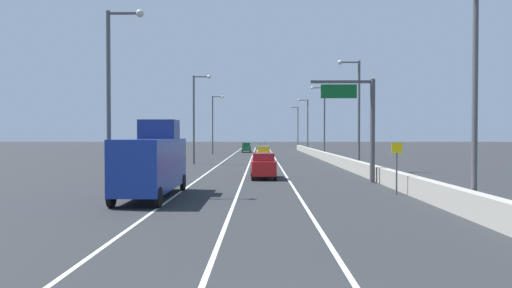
{
  "coord_description": "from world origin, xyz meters",
  "views": [
    {
      "loc": [
        -0.67,
        -7.0,
        3.45
      ],
      "look_at": [
        -1.16,
        44.43,
        2.43
      ],
      "focal_mm": 32.38,
      "sensor_mm": 36.0,
      "label": 1
    }
  ],
  "objects_px": {
    "lamp_post_right_fourth": "(306,122)",
    "lamp_post_right_fifth": "(297,125)",
    "box_truck": "(152,162)",
    "car_green_2": "(246,147)",
    "lamp_post_right_near": "(469,75)",
    "car_silver_0": "(261,147)",
    "car_red_1": "(263,166)",
    "car_yellow_3": "(263,154)",
    "lamp_post_right_third": "(323,117)",
    "overhead_sign_gantry": "(362,117)",
    "speed_advisory_sign": "(397,164)",
    "lamp_post_right_second": "(356,108)",
    "lamp_post_left_near": "(113,90)",
    "lamp_post_left_far": "(214,121)",
    "lamp_post_left_mid": "(196,113)"
  },
  "relations": [
    {
      "from": "lamp_post_right_third",
      "to": "car_silver_0",
      "type": "height_order",
      "value": "lamp_post_right_third"
    },
    {
      "from": "lamp_post_right_fourth",
      "to": "car_yellow_3",
      "type": "distance_m",
      "value": 31.52
    },
    {
      "from": "speed_advisory_sign",
      "to": "lamp_post_right_fourth",
      "type": "bearing_deg",
      "value": 88.91
    },
    {
      "from": "lamp_post_right_third",
      "to": "speed_advisory_sign",
      "type": "bearing_deg",
      "value": -91.72
    },
    {
      "from": "lamp_post_right_near",
      "to": "lamp_post_right_third",
      "type": "bearing_deg",
      "value": 89.91
    },
    {
      "from": "lamp_post_right_near",
      "to": "lamp_post_right_second",
      "type": "relative_size",
      "value": 1.0
    },
    {
      "from": "lamp_post_right_near",
      "to": "lamp_post_right_second",
      "type": "height_order",
      "value": "same"
    },
    {
      "from": "box_truck",
      "to": "car_green_2",
      "type": "bearing_deg",
      "value": 87.27
    },
    {
      "from": "car_red_1",
      "to": "lamp_post_right_fourth",
      "type": "bearing_deg",
      "value": 80.75
    },
    {
      "from": "lamp_post_right_second",
      "to": "car_green_2",
      "type": "bearing_deg",
      "value": 103.92
    },
    {
      "from": "lamp_post_left_mid",
      "to": "car_green_2",
      "type": "bearing_deg",
      "value": 82.57
    },
    {
      "from": "lamp_post_right_near",
      "to": "car_green_2",
      "type": "relative_size",
      "value": 2.17
    },
    {
      "from": "lamp_post_left_near",
      "to": "box_truck",
      "type": "xyz_separation_m",
      "value": [
        2.39,
        -0.73,
        -4.03
      ]
    },
    {
      "from": "overhead_sign_gantry",
      "to": "speed_advisory_sign",
      "type": "distance_m",
      "value": 7.6
    },
    {
      "from": "lamp_post_right_second",
      "to": "car_green_2",
      "type": "xyz_separation_m",
      "value": [
        -11.83,
        47.74,
        -5.04
      ]
    },
    {
      "from": "car_green_2",
      "to": "box_truck",
      "type": "relative_size",
      "value": 0.59
    },
    {
      "from": "lamp_post_right_second",
      "to": "lamp_post_right_third",
      "type": "height_order",
      "value": "same"
    },
    {
      "from": "overhead_sign_gantry",
      "to": "speed_advisory_sign",
      "type": "xyz_separation_m",
      "value": [
        0.44,
        -6.98,
        -2.96
      ]
    },
    {
      "from": "box_truck",
      "to": "lamp_post_right_near",
      "type": "bearing_deg",
      "value": -19.44
    },
    {
      "from": "lamp_post_right_third",
      "to": "lamp_post_left_mid",
      "type": "bearing_deg",
      "value": -142.32
    },
    {
      "from": "lamp_post_right_fourth",
      "to": "car_silver_0",
      "type": "relative_size",
      "value": 2.25
    },
    {
      "from": "car_silver_0",
      "to": "lamp_post_left_near",
      "type": "bearing_deg",
      "value": -96.85
    },
    {
      "from": "lamp_post_right_fourth",
      "to": "car_silver_0",
      "type": "distance_m",
      "value": 11.72
    },
    {
      "from": "car_silver_0",
      "to": "car_red_1",
      "type": "xyz_separation_m",
      "value": [
        0.07,
        -60.08,
        0.05
      ]
    },
    {
      "from": "lamp_post_right_third",
      "to": "car_green_2",
      "type": "xyz_separation_m",
      "value": [
        -11.85,
        24.14,
        -5.04
      ]
    },
    {
      "from": "overhead_sign_gantry",
      "to": "lamp_post_right_second",
      "type": "relative_size",
      "value": 0.71
    },
    {
      "from": "car_green_2",
      "to": "car_silver_0",
      "type": "bearing_deg",
      "value": 60.34
    },
    {
      "from": "lamp_post_right_near",
      "to": "car_yellow_3",
      "type": "relative_size",
      "value": 2.19
    },
    {
      "from": "lamp_post_right_fourth",
      "to": "lamp_post_left_mid",
      "type": "height_order",
      "value": "same"
    },
    {
      "from": "lamp_post_right_near",
      "to": "box_truck",
      "type": "relative_size",
      "value": 1.28
    },
    {
      "from": "lamp_post_right_fourth",
      "to": "lamp_post_right_fifth",
      "type": "bearing_deg",
      "value": 90.02
    },
    {
      "from": "box_truck",
      "to": "overhead_sign_gantry",
      "type": "bearing_deg",
      "value": 31.86
    },
    {
      "from": "lamp_post_right_fourth",
      "to": "car_green_2",
      "type": "relative_size",
      "value": 2.17
    },
    {
      "from": "lamp_post_right_near",
      "to": "car_yellow_3",
      "type": "distance_m",
      "value": 42.12
    },
    {
      "from": "lamp_post_right_third",
      "to": "car_red_1",
      "type": "height_order",
      "value": "lamp_post_right_third"
    },
    {
      "from": "car_silver_0",
      "to": "car_yellow_3",
      "type": "bearing_deg",
      "value": -89.6
    },
    {
      "from": "speed_advisory_sign",
      "to": "car_silver_0",
      "type": "bearing_deg",
      "value": 96.3
    },
    {
      "from": "lamp_post_right_fifth",
      "to": "car_green_2",
      "type": "distance_m",
      "value": 26.41
    },
    {
      "from": "lamp_post_right_near",
      "to": "lamp_post_right_fourth",
      "type": "relative_size",
      "value": 1.0
    },
    {
      "from": "overhead_sign_gantry",
      "to": "lamp_post_right_fifth",
      "type": "relative_size",
      "value": 0.71
    },
    {
      "from": "speed_advisory_sign",
      "to": "car_green_2",
      "type": "xyz_separation_m",
      "value": [
        -10.63,
        64.76,
        -0.8
      ]
    },
    {
      "from": "overhead_sign_gantry",
      "to": "lamp_post_right_third",
      "type": "bearing_deg",
      "value": 87.17
    },
    {
      "from": "car_silver_0",
      "to": "lamp_post_right_near",
      "type": "bearing_deg",
      "value": -83.39
    },
    {
      "from": "lamp_post_left_near",
      "to": "lamp_post_left_mid",
      "type": "relative_size",
      "value": 1.0
    },
    {
      "from": "overhead_sign_gantry",
      "to": "box_truck",
      "type": "bearing_deg",
      "value": -148.14
    },
    {
      "from": "lamp_post_right_near",
      "to": "lamp_post_right_fifth",
      "type": "relative_size",
      "value": 1.0
    },
    {
      "from": "lamp_post_right_fourth",
      "to": "lamp_post_left_far",
      "type": "relative_size",
      "value": 1.0
    },
    {
      "from": "lamp_post_right_fourth",
      "to": "car_red_1",
      "type": "relative_size",
      "value": 2.32
    },
    {
      "from": "lamp_post_right_second",
      "to": "overhead_sign_gantry",
      "type": "bearing_deg",
      "value": -99.3
    },
    {
      "from": "car_silver_0",
      "to": "speed_advisory_sign",
      "type": "bearing_deg",
      "value": -83.7
    }
  ]
}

